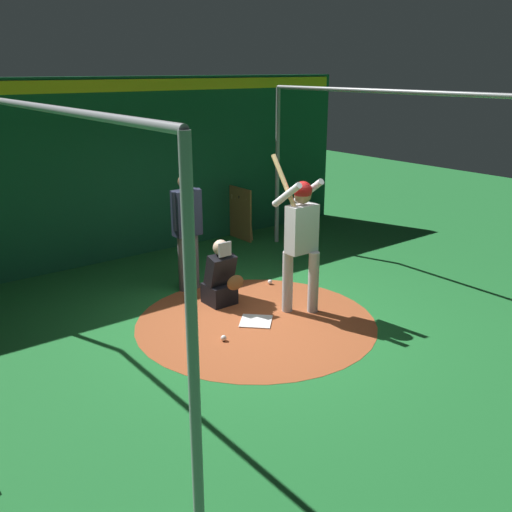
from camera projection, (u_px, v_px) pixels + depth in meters
The scene contains 11 objects.
ground_plane at pixel (256, 322), 7.78m from camera, with size 25.81×25.81×0.00m, color #1E6B2D.
dirt_circle at pixel (256, 322), 7.78m from camera, with size 3.27×3.27×0.01m, color #9E4C28.
home_plate at pixel (256, 321), 7.78m from camera, with size 0.42×0.42×0.01m, color white.
batter at pixel (301, 233), 7.77m from camera, with size 0.68×0.49×2.20m.
catcher at pixel (221, 279), 8.26m from camera, with size 0.58×0.40×0.99m.
umpire at pixel (187, 226), 8.63m from camera, with size 0.23×0.49×1.81m.
back_wall at pixel (125, 169), 10.10m from camera, with size 0.23×9.81×3.17m.
cage_frame at pixel (256, 169), 7.12m from camera, with size 5.54×5.40×3.00m.
bat_rack at pixel (236, 213), 11.57m from camera, with size 1.06×0.19×1.05m.
baseball_0 at pixel (270, 282), 9.12m from camera, with size 0.07×0.07×0.07m, color white.
baseball_1 at pixel (224, 338), 7.22m from camera, with size 0.07×0.07×0.07m, color white.
Camera 1 is at (5.59, -4.38, 3.30)m, focal length 39.99 mm.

